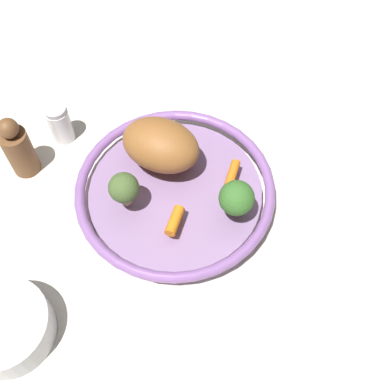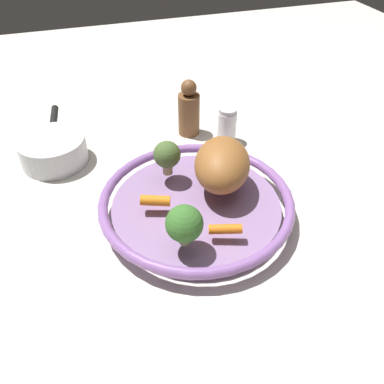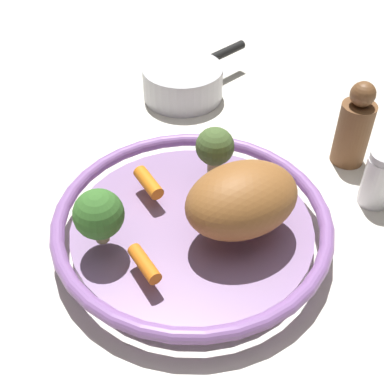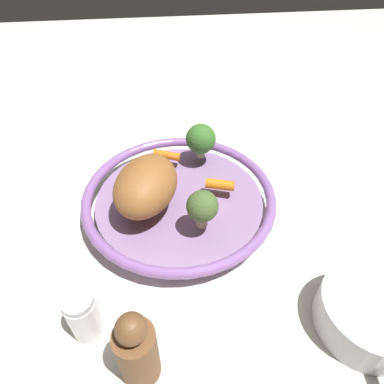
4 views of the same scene
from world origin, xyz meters
name	(u,v)px [view 2 (image 2 of 4)]	position (x,y,z in m)	size (l,w,h in m)	color
ground_plane	(196,215)	(0.00, 0.00, 0.00)	(2.28, 2.28, 0.00)	silver
serving_bowl	(196,205)	(0.00, 0.00, 0.02)	(0.35, 0.35, 0.05)	#8E709E
roast_chicken_piece	(222,164)	(-0.02, 0.06, 0.09)	(0.14, 0.10, 0.08)	#985D2C
baby_carrot_left	(155,201)	(0.00, -0.07, 0.05)	(0.02, 0.02, 0.05)	orange
baby_carrot_right	(225,229)	(0.10, 0.02, 0.05)	(0.02, 0.02, 0.05)	orange
broccoli_floret_large	(167,155)	(-0.08, -0.03, 0.09)	(0.05, 0.05, 0.07)	tan
broccoli_floret_small	(184,224)	(0.10, -0.05, 0.09)	(0.06, 0.06, 0.07)	#9CA466
salt_shaker	(227,125)	(-0.22, 0.14, 0.04)	(0.04, 0.04, 0.08)	white
pepper_mill	(189,110)	(-0.28, 0.07, 0.06)	(0.05, 0.05, 0.13)	brown
saucepan	(53,150)	(-0.25, -0.24, 0.03)	(0.22, 0.14, 0.06)	silver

